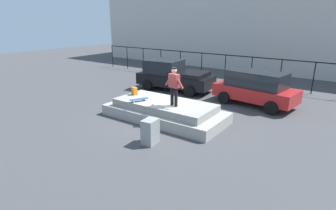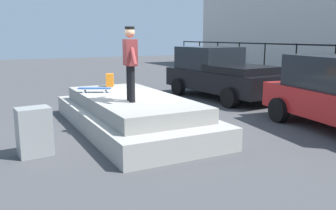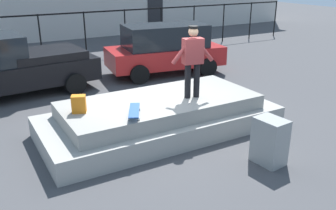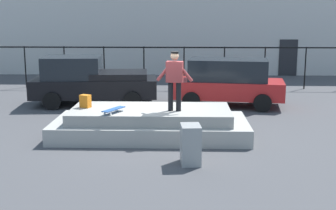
{
  "view_description": "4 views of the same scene",
  "coord_description": "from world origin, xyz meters",
  "px_view_note": "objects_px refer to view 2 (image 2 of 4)",
  "views": [
    {
      "loc": [
        6.75,
        -9.41,
        4.32
      ],
      "look_at": [
        -0.4,
        0.71,
        0.37
      ],
      "focal_mm": 29.38,
      "sensor_mm": 36.0,
      "label": 1
    },
    {
      "loc": [
        7.91,
        -3.18,
        2.21
      ],
      "look_at": [
        -0.45,
        1.17,
        0.39
      ],
      "focal_mm": 38.15,
      "sensor_mm": 36.0,
      "label": 2
    },
    {
      "loc": [
        -3.81,
        -6.92,
        3.54
      ],
      "look_at": [
        0.53,
        0.6,
        0.32
      ],
      "focal_mm": 39.03,
      "sensor_mm": 36.0,
      "label": 3
    },
    {
      "loc": [
        0.83,
        -12.41,
        3.41
      ],
      "look_at": [
        0.42,
        0.86,
        0.71
      ],
      "focal_mm": 48.31,
      "sensor_mm": 36.0,
      "label": 4
    }
  ],
  "objects_px": {
    "car_black_pickup_near": "(220,73)",
    "skateboard": "(95,89)",
    "skateboarder": "(130,59)",
    "utility_box": "(34,132)",
    "backpack": "(110,80)"
  },
  "relations": [
    {
      "from": "skateboard",
      "to": "backpack",
      "type": "distance_m",
      "value": 1.16
    },
    {
      "from": "skateboarder",
      "to": "skateboard",
      "type": "relative_size",
      "value": 1.96
    },
    {
      "from": "skateboarder",
      "to": "car_black_pickup_near",
      "type": "distance_m",
      "value": 5.81
    },
    {
      "from": "skateboarder",
      "to": "utility_box",
      "type": "distance_m",
      "value": 2.49
    },
    {
      "from": "car_black_pickup_near",
      "to": "skateboard",
      "type": "bearing_deg",
      "value": -72.11
    },
    {
      "from": "skateboarder",
      "to": "skateboard",
      "type": "bearing_deg",
      "value": -167.66
    },
    {
      "from": "backpack",
      "to": "skateboard",
      "type": "bearing_deg",
      "value": 165.08
    },
    {
      "from": "car_black_pickup_near",
      "to": "utility_box",
      "type": "relative_size",
      "value": 5.22
    },
    {
      "from": "skateboarder",
      "to": "skateboard",
      "type": "distance_m",
      "value": 1.86
    },
    {
      "from": "car_black_pickup_near",
      "to": "utility_box",
      "type": "xyz_separation_m",
      "value": [
        3.67,
        -6.84,
        -0.45
      ]
    },
    {
      "from": "skateboarder",
      "to": "utility_box",
      "type": "relative_size",
      "value": 1.77
    },
    {
      "from": "skateboarder",
      "to": "car_black_pickup_near",
      "type": "relative_size",
      "value": 0.34
    },
    {
      "from": "skateboard",
      "to": "backpack",
      "type": "bearing_deg",
      "value": 142.05
    },
    {
      "from": "skateboard",
      "to": "utility_box",
      "type": "distance_m",
      "value": 2.71
    },
    {
      "from": "skateboard",
      "to": "utility_box",
      "type": "height_order",
      "value": "utility_box"
    }
  ]
}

